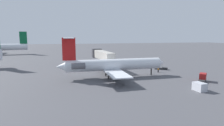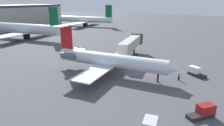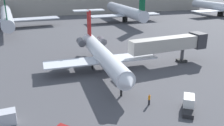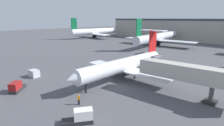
{
  "view_description": "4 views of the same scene",
  "coord_description": "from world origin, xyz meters",
  "px_view_note": "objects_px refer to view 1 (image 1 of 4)",
  "views": [
    {
      "loc": [
        -48.01,
        17.21,
        10.88
      ],
      "look_at": [
        1.17,
        5.02,
        3.35
      ],
      "focal_mm": 29.92,
      "sensor_mm": 36.0,
      "label": 1
    },
    {
      "loc": [
        -38.79,
        -13.05,
        15.8
      ],
      "look_at": [
        -3.24,
        3.8,
        3.33
      ],
      "focal_mm": 31.88,
      "sensor_mm": 36.0,
      "label": 2
    },
    {
      "loc": [
        -12.59,
        -36.9,
        17.16
      ],
      "look_at": [
        -0.79,
        1.34,
        2.98
      ],
      "focal_mm": 38.95,
      "sensor_mm": 36.0,
      "label": 3
    },
    {
      "loc": [
        23.47,
        -24.23,
        13.27
      ],
      "look_at": [
        -3.78,
        3.69,
        3.57
      ],
      "focal_mm": 28.94,
      "sensor_mm": 36.0,
      "label": 4
    }
  ],
  "objects_px": {
    "baggage_tug_trailing": "(203,78)",
    "cargo_container_uld": "(200,87)",
    "regional_jet": "(112,64)",
    "ground_crew_marshaller": "(158,69)",
    "baggage_tug_lead": "(160,67)",
    "jet_bridge": "(102,55)"
  },
  "relations": [
    {
      "from": "jet_bridge",
      "to": "baggage_tug_lead",
      "type": "bearing_deg",
      "value": -113.49
    },
    {
      "from": "regional_jet",
      "to": "ground_crew_marshaller",
      "type": "height_order",
      "value": "regional_jet"
    },
    {
      "from": "jet_bridge",
      "to": "cargo_container_uld",
      "type": "relative_size",
      "value": 6.76
    },
    {
      "from": "regional_jet",
      "to": "cargo_container_uld",
      "type": "bearing_deg",
      "value": -138.83
    },
    {
      "from": "cargo_container_uld",
      "to": "jet_bridge",
      "type": "bearing_deg",
      "value": 23.82
    },
    {
      "from": "regional_jet",
      "to": "jet_bridge",
      "type": "bearing_deg",
      "value": -1.02
    },
    {
      "from": "baggage_tug_trailing",
      "to": "cargo_container_uld",
      "type": "xyz_separation_m",
      "value": [
        -6.34,
        5.94,
        -0.01
      ]
    },
    {
      "from": "baggage_tug_trailing",
      "to": "cargo_container_uld",
      "type": "relative_size",
      "value": 1.48
    },
    {
      "from": "regional_jet",
      "to": "jet_bridge",
      "type": "distance_m",
      "value": 15.11
    },
    {
      "from": "baggage_tug_lead",
      "to": "cargo_container_uld",
      "type": "height_order",
      "value": "baggage_tug_lead"
    },
    {
      "from": "baggage_tug_lead",
      "to": "baggage_tug_trailing",
      "type": "height_order",
      "value": "same"
    },
    {
      "from": "regional_jet",
      "to": "baggage_tug_trailing",
      "type": "relative_size",
      "value": 7.61
    },
    {
      "from": "baggage_tug_trailing",
      "to": "cargo_container_uld",
      "type": "bearing_deg",
      "value": 136.83
    },
    {
      "from": "baggage_tug_lead",
      "to": "baggage_tug_trailing",
      "type": "relative_size",
      "value": 1.07
    },
    {
      "from": "ground_crew_marshaller",
      "to": "baggage_tug_trailing",
      "type": "relative_size",
      "value": 0.44
    },
    {
      "from": "ground_crew_marshaller",
      "to": "baggage_tug_lead",
      "type": "bearing_deg",
      "value": -32.58
    },
    {
      "from": "regional_jet",
      "to": "baggage_tug_trailing",
      "type": "height_order",
      "value": "regional_jet"
    },
    {
      "from": "jet_bridge",
      "to": "ground_crew_marshaller",
      "type": "bearing_deg",
      "value": -129.52
    },
    {
      "from": "jet_bridge",
      "to": "baggage_tug_lead",
      "type": "relative_size",
      "value": 4.24
    },
    {
      "from": "cargo_container_uld",
      "to": "regional_jet",
      "type": "bearing_deg",
      "value": 41.17
    },
    {
      "from": "jet_bridge",
      "to": "ground_crew_marshaller",
      "type": "relative_size",
      "value": 10.31
    },
    {
      "from": "baggage_tug_lead",
      "to": "cargo_container_uld",
      "type": "distance_m",
      "value": 23.75
    }
  ]
}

